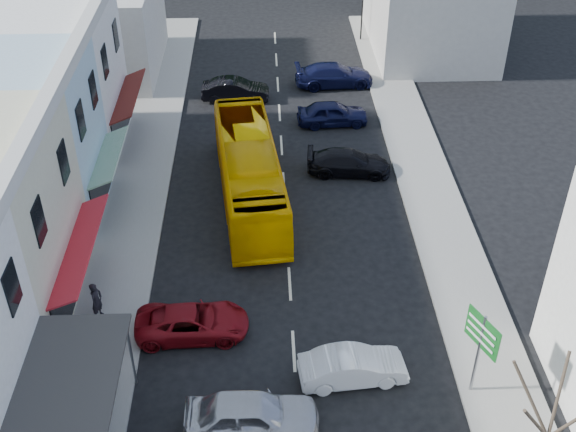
# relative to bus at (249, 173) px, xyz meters

# --- Properties ---
(ground) EXTENTS (120.00, 120.00, 0.00)m
(ground) POSITION_rel_bus_xyz_m (1.76, -10.66, -1.55)
(ground) COLOR black
(ground) RESTS_ON ground
(sidewalk_left) EXTENTS (3.00, 52.00, 0.15)m
(sidewalk_left) POSITION_rel_bus_xyz_m (-5.74, -0.66, -1.48)
(sidewalk_left) COLOR gray
(sidewalk_left) RESTS_ON ground
(sidewalk_right) EXTENTS (3.00, 52.00, 0.15)m
(sidewalk_right) POSITION_rel_bus_xyz_m (9.26, -0.66, -1.48)
(sidewalk_right) COLOR gray
(sidewalk_right) RESTS_ON ground
(distant_block_left) EXTENTS (8.00, 10.00, 6.00)m
(distant_block_left) POSITION_rel_bus_xyz_m (-10.24, 16.34, 1.45)
(distant_block_left) COLOR #B7B2A8
(distant_block_left) RESTS_ON ground
(bus) EXTENTS (3.73, 11.80, 3.10)m
(bus) POSITION_rel_bus_xyz_m (0.00, 0.00, 0.00)
(bus) COLOR #F9B500
(bus) RESTS_ON ground
(car_silver) EXTENTS (4.40, 1.81, 1.40)m
(car_silver) POSITION_rel_bus_xyz_m (0.15, -14.35, -0.85)
(car_silver) COLOR #BABABF
(car_silver) RESTS_ON ground
(car_white) EXTENTS (4.57, 2.26, 1.40)m
(car_white) POSITION_rel_bus_xyz_m (3.88, -12.17, -0.85)
(car_white) COLOR white
(car_white) RESTS_ON ground
(car_red) EXTENTS (4.66, 2.05, 1.40)m
(car_red) POSITION_rel_bus_xyz_m (-2.24, -9.55, -0.85)
(car_red) COLOR maroon
(car_red) RESTS_ON ground
(car_black_near) EXTENTS (4.64, 2.22, 1.40)m
(car_black_near) POSITION_rel_bus_xyz_m (5.28, 2.28, -0.85)
(car_black_near) COLOR black
(car_black_near) RESTS_ON ground
(car_navy_mid) EXTENTS (4.49, 2.03, 1.40)m
(car_navy_mid) POSITION_rel_bus_xyz_m (4.87, 7.75, -0.85)
(car_navy_mid) COLOR black
(car_navy_mid) RESTS_ON ground
(car_black_far) EXTENTS (4.47, 1.98, 1.40)m
(car_black_far) POSITION_rel_bus_xyz_m (-0.98, 11.18, -0.85)
(car_black_far) COLOR black
(car_black_far) RESTS_ON ground
(car_navy_far) EXTENTS (4.62, 2.16, 1.40)m
(car_navy_far) POSITION_rel_bus_xyz_m (5.45, 13.06, -0.85)
(car_navy_far) COLOR black
(car_navy_far) RESTS_ON ground
(pedestrian_left) EXTENTS (0.57, 0.70, 1.70)m
(pedestrian_left) POSITION_rel_bus_xyz_m (-6.13, -8.57, -0.55)
(pedestrian_left) COLOR black
(pedestrian_left) RESTS_ON sidewalk_left
(direction_sign) EXTENTS (1.45, 1.84, 3.78)m
(direction_sign) POSITION_rel_bus_xyz_m (8.16, -12.95, 0.34)
(direction_sign) COLOR #115A1C
(direction_sign) RESTS_ON ground
(traffic_signal) EXTENTS (0.92, 1.14, 4.56)m
(traffic_signal) POSITION_rel_bus_xyz_m (8.10, 20.53, 0.73)
(traffic_signal) COLOR black
(traffic_signal) RESTS_ON ground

